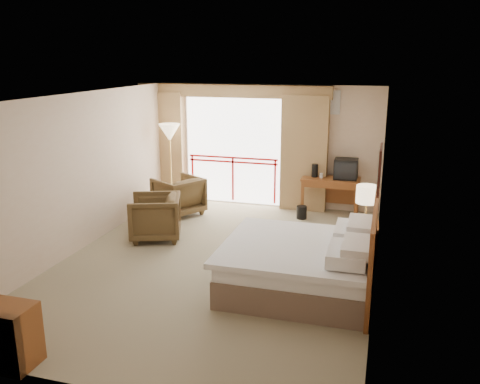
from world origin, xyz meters
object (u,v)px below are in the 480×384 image
(armchair_near, at_px, (156,238))
(desk, at_px, (331,185))
(nightstand, at_px, (364,242))
(table_lamp, at_px, (367,195))
(armchair_far, at_px, (179,214))
(bed, at_px, (303,264))
(wastebasket, at_px, (302,212))
(side_table, at_px, (146,210))
(floor_lamp, at_px, (170,136))
(tv, at_px, (346,169))

(armchair_near, bearing_deg, desk, 110.10)
(nightstand, bearing_deg, armchair_near, 178.50)
(table_lamp, bearing_deg, desk, 108.73)
(desk, relative_size, armchair_far, 1.35)
(bed, distance_m, wastebasket, 3.33)
(side_table, bearing_deg, wastebasket, 25.97)
(wastebasket, relative_size, side_table, 0.53)
(armchair_near, bearing_deg, nightstand, 69.69)
(wastebasket, bearing_deg, nightstand, -55.24)
(nightstand, bearing_deg, wastebasket, 123.33)
(desk, relative_size, wastebasket, 4.54)
(side_table, bearing_deg, bed, -28.72)
(nightstand, relative_size, desk, 0.52)
(nightstand, bearing_deg, table_lamp, 88.57)
(bed, distance_m, armchair_near, 3.27)
(armchair_far, height_order, side_table, side_table)
(bed, bearing_deg, side_table, 151.28)
(nightstand, bearing_deg, floor_lamp, 152.66)
(desk, height_order, armchair_near, desk)
(wastebasket, height_order, side_table, side_table)
(floor_lamp, bearing_deg, bed, -44.01)
(nightstand, distance_m, table_lamp, 0.80)
(bed, xyz_separation_m, desk, (-0.03, 3.82, 0.24))
(desk, height_order, side_table, desk)
(nightstand, xyz_separation_m, floor_lamp, (-4.36, 2.12, 1.27))
(nightstand, distance_m, armchair_far, 4.23)
(floor_lamp, bearing_deg, side_table, -84.92)
(armchair_near, xyz_separation_m, floor_lamp, (-0.60, 2.11, 1.59))
(table_lamp, height_order, floor_lamp, floor_lamp)
(wastebasket, bearing_deg, tv, 30.64)
(nightstand, relative_size, side_table, 1.25)
(floor_lamp, bearing_deg, nightstand, -25.91)
(tv, bearing_deg, armchair_near, -147.58)
(armchair_near, bearing_deg, bed, 45.63)
(bed, height_order, armchair_far, bed)
(desk, bearing_deg, table_lamp, -68.52)
(bed, xyz_separation_m, table_lamp, (0.80, 1.37, 0.74))
(table_lamp, height_order, desk, table_lamp)
(table_lamp, distance_m, tv, 2.45)
(side_table, bearing_deg, nightstand, -7.45)
(bed, relative_size, tv, 4.44)
(nightstand, xyz_separation_m, wastebasket, (-1.35, 1.95, -0.18))
(armchair_far, bearing_deg, desk, 138.80)
(table_lamp, relative_size, armchair_near, 0.68)
(table_lamp, xyz_separation_m, desk, (-0.83, 2.45, -0.50))
(armchair_near, xyz_separation_m, side_table, (-0.46, 0.55, 0.35))
(armchair_near, bearing_deg, wastebasket, 108.65)
(table_lamp, distance_m, armchair_far, 4.35)
(wastebasket, distance_m, side_table, 3.20)
(wastebasket, height_order, armchair_far, armchair_far)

